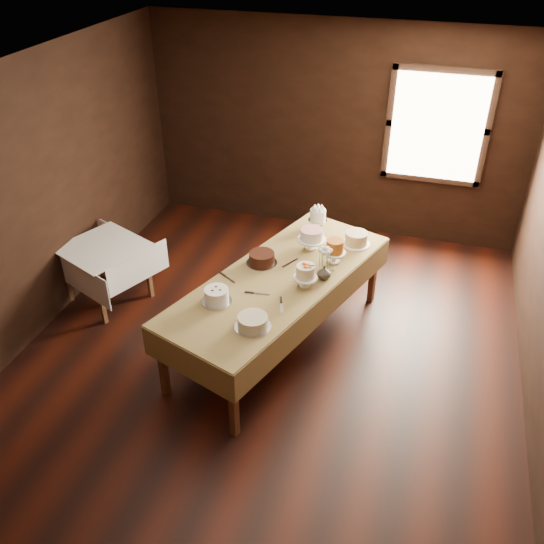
{
  "coord_description": "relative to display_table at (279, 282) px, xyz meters",
  "views": [
    {
      "loc": [
        1.36,
        -4.32,
        4.05
      ],
      "look_at": [
        0.0,
        0.2,
        0.95
      ],
      "focal_mm": 38.54,
      "sensor_mm": 36.0,
      "label": 1
    }
  ],
  "objects": [
    {
      "name": "wall_front",
      "position": [
        -0.04,
        -3.3,
        0.63
      ],
      "size": [
        5.0,
        0.02,
        2.8
      ],
      "primitive_type": "cube",
      "color": "black",
      "rests_on": "ground"
    },
    {
      "name": "cake_server_e",
      "position": [
        -0.45,
        -0.19,
        0.07
      ],
      "size": [
        0.22,
        0.15,
        0.01
      ],
      "primitive_type": "cube",
      "rotation": [
        0.0,
        0.0,
        -0.56
      ],
      "color": "silver",
      "rests_on": "display_table"
    },
    {
      "name": "wall_back",
      "position": [
        -0.04,
        2.7,
        0.63
      ],
      "size": [
        5.0,
        0.02,
        2.8
      ],
      "primitive_type": "cube",
      "color": "black",
      "rests_on": "ground"
    },
    {
      "name": "cake_server_c",
      "position": [
        0.06,
        0.32,
        0.07
      ],
      "size": [
        0.13,
        0.22,
        0.01
      ],
      "primitive_type": "cube",
      "rotation": [
        0.0,
        0.0,
        1.1
      ],
      "color": "silver",
      "rests_on": "display_table"
    },
    {
      "name": "cake_server_b",
      "position": [
        0.16,
        -0.48,
        0.07
      ],
      "size": [
        0.1,
        0.24,
        0.01
      ],
      "primitive_type": "cube",
      "rotation": [
        0.0,
        0.0,
        -1.24
      ],
      "color": "silver",
      "rests_on": "display_table"
    },
    {
      "name": "flower_vase",
      "position": [
        0.43,
        0.1,
        0.13
      ],
      "size": [
        0.19,
        0.19,
        0.14
      ],
      "primitive_type": "imported",
      "rotation": [
        0.0,
        0.0,
        5.74
      ],
      "color": "#2D2823",
      "rests_on": "display_table"
    },
    {
      "name": "cake_chocolate",
      "position": [
        -0.24,
        0.19,
        0.12
      ],
      "size": [
        0.36,
        0.36,
        0.12
      ],
      "color": "silver",
      "rests_on": "display_table"
    },
    {
      "name": "cake_speckled",
      "position": [
        0.62,
        0.85,
        0.13
      ],
      "size": [
        0.31,
        0.31,
        0.14
      ],
      "color": "white",
      "rests_on": "display_table"
    },
    {
      "name": "wall_left",
      "position": [
        -2.54,
        -0.3,
        0.63
      ],
      "size": [
        0.02,
        6.0,
        2.8
      ],
      "primitive_type": "cube",
      "color": "black",
      "rests_on": "ground"
    },
    {
      "name": "cake_server_d",
      "position": [
        0.44,
        0.22,
        0.07
      ],
      "size": [
        0.19,
        0.19,
        0.01
      ],
      "primitive_type": "cube",
      "rotation": [
        0.0,
        0.0,
        0.79
      ],
      "color": "silver",
      "rests_on": "display_table"
    },
    {
      "name": "ceiling",
      "position": [
        -0.04,
        -0.3,
        2.03
      ],
      "size": [
        5.0,
        6.0,
        0.01
      ],
      "primitive_type": "cube",
      "color": "beige",
      "rests_on": "wall_back"
    },
    {
      "name": "display_table",
      "position": [
        0.0,
        0.0,
        0.0
      ],
      "size": [
        1.89,
        2.88,
        0.83
      ],
      "rotation": [
        0.0,
        0.0,
        -0.34
      ],
      "color": "#4C2A16",
      "rests_on": "ground"
    },
    {
      "name": "cake_flowers",
      "position": [
        0.28,
        -0.07,
        0.17
      ],
      "size": [
        0.23,
        0.23,
        0.24
      ],
      "color": "white",
      "rests_on": "display_table"
    },
    {
      "name": "flower_bouquet",
      "position": [
        0.43,
        0.1,
        0.33
      ],
      "size": [
        0.14,
        0.14,
        0.2
      ],
      "primitive_type": null,
      "color": "white",
      "rests_on": "flower_vase"
    },
    {
      "name": "cake_server_a",
      "position": [
        -0.08,
        -0.33,
        0.07
      ],
      "size": [
        0.24,
        0.05,
        0.01
      ],
      "primitive_type": "cube",
      "rotation": [
        0.0,
        0.0,
        0.11
      ],
      "color": "silver",
      "rests_on": "display_table"
    },
    {
      "name": "window",
      "position": [
        1.26,
        2.64,
        0.83
      ],
      "size": [
        1.1,
        0.05,
        1.3
      ],
      "primitive_type": "cube",
      "color": "#FFEABF",
      "rests_on": "wall_back"
    },
    {
      "name": "cake_meringue",
      "position": [
        0.13,
        1.11,
        0.17
      ],
      "size": [
        0.22,
        0.22,
        0.23
      ],
      "color": "silver",
      "rests_on": "display_table"
    },
    {
      "name": "floor",
      "position": [
        -0.04,
        -0.3,
        -0.77
      ],
      "size": [
        5.0,
        6.0,
        0.01
      ],
      "primitive_type": "cube",
      "color": "black",
      "rests_on": "ground"
    },
    {
      "name": "side_table",
      "position": [
        -2.12,
        0.2,
        -0.14
      ],
      "size": [
        1.11,
        1.11,
        0.71
      ],
      "rotation": [
        0.0,
        0.0,
        -0.41
      ],
      "color": "#4C2A16",
      "rests_on": "ground"
    },
    {
      "name": "cake_swirl",
      "position": [
        -0.44,
        -0.57,
        0.13
      ],
      "size": [
        0.29,
        0.29,
        0.14
      ],
      "color": "silver",
      "rests_on": "display_table"
    },
    {
      "name": "cake_caramel",
      "position": [
        0.47,
        0.43,
        0.18
      ],
      "size": [
        0.23,
        0.23,
        0.27
      ],
      "color": "white",
      "rests_on": "display_table"
    },
    {
      "name": "cake_cream",
      "position": [
        -0.0,
        -0.83,
        0.12
      ],
      "size": [
        0.38,
        0.38,
        0.11
      ],
      "color": "silver",
      "rests_on": "display_table"
    },
    {
      "name": "cake_lattice",
      "position": [
        0.18,
        0.64,
        0.16
      ],
      "size": [
        0.31,
        0.31,
        0.23
      ],
      "color": "white",
      "rests_on": "display_table"
    }
  ]
}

